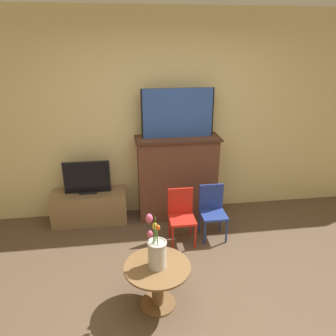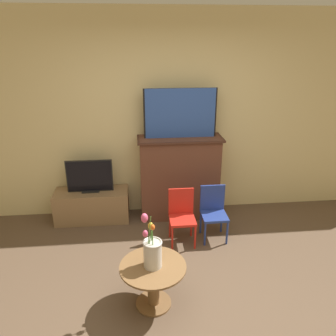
{
  "view_description": "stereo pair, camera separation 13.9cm",
  "coord_description": "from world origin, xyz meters",
  "px_view_note": "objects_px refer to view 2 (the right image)",
  "views": [
    {
      "loc": [
        -0.58,
        -2.13,
        2.33
      ],
      "look_at": [
        -0.11,
        1.18,
        1.0
      ],
      "focal_mm": 35.0,
      "sensor_mm": 36.0,
      "label": 1
    },
    {
      "loc": [
        -0.44,
        -2.14,
        2.33
      ],
      "look_at": [
        -0.11,
        1.18,
        1.0
      ],
      "focal_mm": 35.0,
      "sensor_mm": 36.0,
      "label": 2
    }
  ],
  "objects_px": {
    "chair_blue": "(213,210)",
    "chair_red": "(182,213)",
    "painting": "(180,113)",
    "vase_tulips": "(152,251)",
    "tv_monitor": "(90,177)"
  },
  "relations": [
    {
      "from": "chair_blue",
      "to": "chair_red",
      "type": "bearing_deg",
      "value": -172.28
    },
    {
      "from": "chair_blue",
      "to": "vase_tulips",
      "type": "bearing_deg",
      "value": -126.9
    },
    {
      "from": "chair_red",
      "to": "tv_monitor",
      "type": "bearing_deg",
      "value": 151.4
    },
    {
      "from": "tv_monitor",
      "to": "vase_tulips",
      "type": "height_order",
      "value": "vase_tulips"
    },
    {
      "from": "painting",
      "to": "chair_red",
      "type": "relative_size",
      "value": 1.4
    },
    {
      "from": "tv_monitor",
      "to": "vase_tulips",
      "type": "bearing_deg",
      "value": -65.94
    },
    {
      "from": "chair_blue",
      "to": "vase_tulips",
      "type": "xyz_separation_m",
      "value": [
        -0.81,
        -1.07,
        0.23
      ]
    },
    {
      "from": "tv_monitor",
      "to": "chair_red",
      "type": "xyz_separation_m",
      "value": [
        1.14,
        -0.62,
        -0.26
      ]
    },
    {
      "from": "tv_monitor",
      "to": "chair_red",
      "type": "height_order",
      "value": "tv_monitor"
    },
    {
      "from": "tv_monitor",
      "to": "chair_blue",
      "type": "height_order",
      "value": "tv_monitor"
    },
    {
      "from": "painting",
      "to": "chair_blue",
      "type": "bearing_deg",
      "value": -59.63
    },
    {
      "from": "chair_red",
      "to": "vase_tulips",
      "type": "xyz_separation_m",
      "value": [
        -0.41,
        -1.02,
        0.23
      ]
    },
    {
      "from": "painting",
      "to": "vase_tulips",
      "type": "bearing_deg",
      "value": -105.5
    },
    {
      "from": "chair_red",
      "to": "chair_blue",
      "type": "relative_size",
      "value": 1.0
    },
    {
      "from": "chair_blue",
      "to": "vase_tulips",
      "type": "height_order",
      "value": "vase_tulips"
    }
  ]
}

